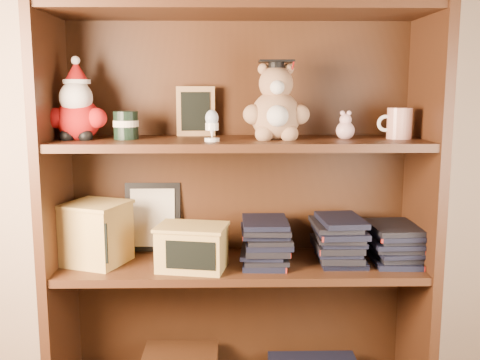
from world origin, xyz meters
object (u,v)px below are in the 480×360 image
(grad_teddy_bear, at_px, (276,109))
(treats_box, at_px, (97,233))
(teacher_mug, at_px, (399,123))
(bookcase, at_px, (239,190))

(grad_teddy_bear, bearing_deg, treats_box, 179.33)
(grad_teddy_bear, distance_m, teacher_mug, 0.39)
(bookcase, distance_m, treats_box, 0.48)
(bookcase, height_order, treats_box, bookcase)
(grad_teddy_bear, xyz_separation_m, treats_box, (-0.57, 0.01, -0.39))
(grad_teddy_bear, bearing_deg, bookcase, 152.91)
(bookcase, height_order, grad_teddy_bear, bookcase)
(bookcase, distance_m, grad_teddy_bear, 0.30)
(teacher_mug, xyz_separation_m, treats_box, (-0.96, -0.00, -0.35))
(bookcase, relative_size, teacher_mug, 14.64)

